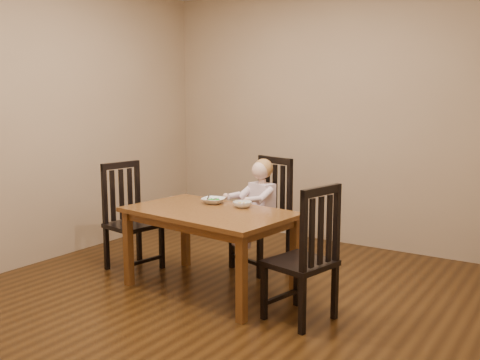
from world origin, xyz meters
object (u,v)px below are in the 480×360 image
Objects in this scene: chair_right at (306,257)px; toddler at (260,202)px; bowl_peas at (213,201)px; bowl_veg at (242,204)px; dining_table at (209,219)px; chair_child at (265,216)px; chair_left at (130,218)px.

toddler is at bearing 58.69° from chair_right.
toddler is 0.50m from bowl_peas.
bowl_peas is at bearing 178.88° from bowl_veg.
chair_right reaches higher than dining_table.
chair_right is at bearing -7.93° from dining_table.
bowl_veg reaches higher than bowl_peas.
toddler is 2.70× the size of bowl_peas.
bowl_peas is (-0.13, 0.24, 0.10)m from dining_table.
dining_table is 0.29m from bowl_peas.
chair_right reaches higher than bowl_veg.
chair_right is 1.19m from toddler.
toddler is (0.06, 0.69, 0.03)m from dining_table.
toddler is (-0.86, 0.82, 0.15)m from chair_right.
bowl_peas is (-0.21, -0.50, 0.20)m from chair_child.
chair_child is 0.58m from bowl_peas.
bowl_veg is at bearing 76.85° from chair_right.
chair_left and chair_right have the same top height.
dining_table is 7.21× the size of bowl_peas.
dining_table is 0.94m from chair_right.
dining_table is 0.75m from chair_child.
chair_child reaches higher than dining_table.
bowl_peas reaches higher than dining_table.
chair_child reaches higher than toddler.
dining_table is at bearing -61.43° from bowl_peas.
chair_child is 0.14m from toddler.
dining_table is 2.67× the size of toddler.
bowl_veg is at bearing 118.88° from toddler.
dining_table is 1.44× the size of chair_right.
chair_left is 1.87m from chair_right.
bowl_peas is (0.81, 0.17, 0.22)m from chair_left.
toddler is (1.00, 0.62, 0.15)m from chair_left.
chair_right is 5.01× the size of bowl_peas.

